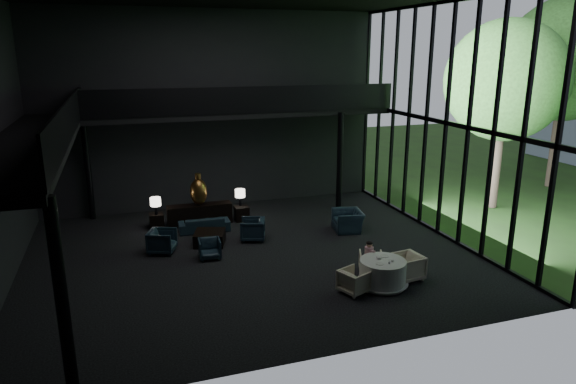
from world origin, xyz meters
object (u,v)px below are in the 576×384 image
object	(u,v)px
side_table_left	(157,221)
lounge_armchair_south	(210,249)
dining_table	(382,274)
dining_chair_west	(354,281)
coffee_table	(210,238)
bronze_urn	(199,191)
side_table_right	(242,214)
dining_chair_north	(371,262)
lounge_armchair_west	(162,239)
dining_chair_east	(407,265)
table_lamp_right	(240,194)
console	(200,214)
table_lamp_left	(156,202)
sofa	(204,223)
lounge_armchair_east	(253,227)
window_armchair	(348,217)
child	(369,250)

from	to	relation	value
side_table_left	lounge_armchair_south	world-z (taller)	lounge_armchair_south
dining_table	dining_chair_west	world-z (taller)	dining_table
coffee_table	bronze_urn	bearing A→B (deg)	89.56
side_table_right	dining_chair_north	xyz separation A→B (m)	(2.53, -5.91, 0.02)
lounge_armchair_west	dining_chair_east	world-z (taller)	lounge_armchair_west
dining_chair_east	dining_chair_west	xyz separation A→B (m)	(-1.80, -0.28, -0.10)
dining_chair_west	dining_chair_east	bearing A→B (deg)	-102.99
side_table_left	table_lamp_right	bearing A→B (deg)	0.40
console	table_lamp_left	xyz separation A→B (m)	(-1.60, -0.07, 0.64)
dining_chair_east	sofa	bearing A→B (deg)	-148.13
dining_table	dining_chair_west	xyz separation A→B (m)	(-0.94, -0.15, 0.01)
console	dining_chair_north	size ratio (longest dim) A/B	3.96
sofa	side_table_left	bearing A→B (deg)	-26.51
lounge_armchair_south	coffee_table	xyz separation A→B (m)	(0.22, 1.24, -0.09)
table_lamp_left	lounge_armchair_west	distance (m)	2.48
table_lamp_right	lounge_armchair_east	world-z (taller)	table_lamp_right
dining_chair_west	lounge_armchair_south	bearing A→B (deg)	20.50
bronze_urn	lounge_armchair_west	distance (m)	3.08
bronze_urn	lounge_armchair_west	xyz separation A→B (m)	(-1.62, -2.49, -0.83)
side_table_left	dining_chair_west	xyz separation A→B (m)	(4.68, -7.11, 0.06)
side_table_left	table_lamp_right	xyz separation A→B (m)	(3.20, 0.02, 0.75)
lounge_armchair_west	dining_table	world-z (taller)	lounge_armchair_west
sofa	window_armchair	size ratio (longest dim) A/B	1.34
side_table_right	lounge_armchair_south	size ratio (longest dim) A/B	0.92
table_lamp_left	dining_chair_west	size ratio (longest dim) A/B	0.95
coffee_table	dining_chair_west	world-z (taller)	dining_chair_west
lounge_armchair_west	coffee_table	xyz separation A→B (m)	(1.60, 0.26, -0.24)
coffee_table	table_lamp_right	bearing A→B (deg)	54.49
lounge_armchair_south	dining_chair_north	size ratio (longest dim) A/B	1.02
console	coffee_table	distance (m)	2.23
console	window_armchair	size ratio (longest dim) A/B	2.00
dining_chair_north	child	xyz separation A→B (m)	(-0.09, -0.04, 0.42)
console	lounge_armchair_south	world-z (taller)	console
sofa	lounge_armchair_west	size ratio (longest dim) A/B	1.77
side_table_right	dining_chair_east	bearing A→B (deg)	-63.84
table_lamp_right	dining_chair_east	bearing A→B (deg)	-64.38
lounge_armchair_south	table_lamp_left	bearing A→B (deg)	115.71
console	dining_chair_north	xyz separation A→B (m)	(4.13, -6.03, -0.08)
side_table_right	lounge_armchair_east	bearing A→B (deg)	-93.22
lounge_armchair_south	dining_chair_west	world-z (taller)	dining_chair_west
lounge_armchair_west	coffee_table	distance (m)	1.64
table_lamp_left	lounge_armchair_south	bearing A→B (deg)	-68.04
side_table_left	lounge_armchair_west	world-z (taller)	lounge_armchair_west
coffee_table	dining_chair_east	xyz separation A→B (m)	(4.90, -4.58, 0.22)
bronze_urn	coffee_table	bearing A→B (deg)	-90.44
table_lamp_right	lounge_armchair_east	size ratio (longest dim) A/B	0.71
side_table_right	lounge_armchair_south	bearing A→B (deg)	-118.77
console	table_lamp_left	size ratio (longest dim) A/B	3.73
window_armchair	console	bearing A→B (deg)	-106.01
lounge_armchair_west	lounge_armchair_east	size ratio (longest dim) A/B	1.00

